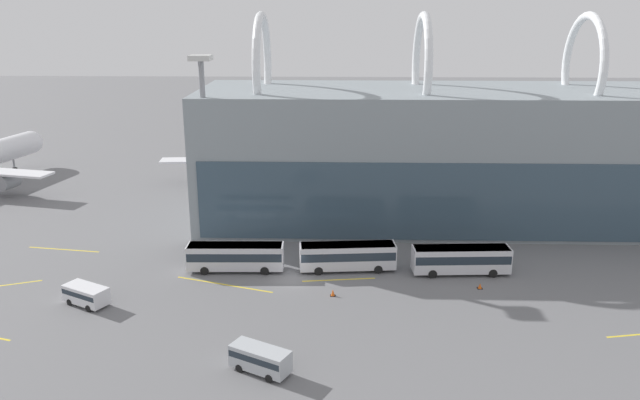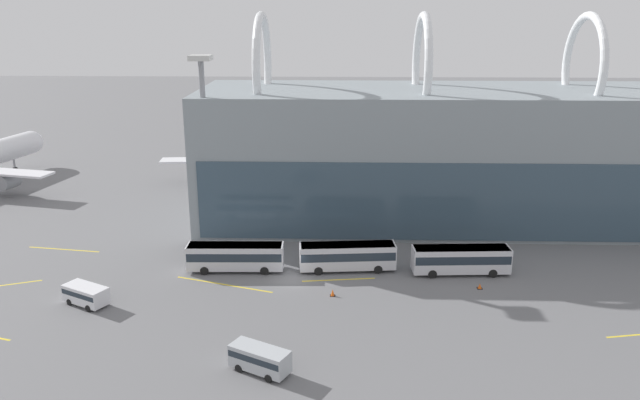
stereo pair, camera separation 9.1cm
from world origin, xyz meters
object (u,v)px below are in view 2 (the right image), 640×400
object	(u,v)px
airliner_parked_remote	(534,141)
traffic_cone_1	(480,286)
shuttle_bus_1	(347,255)
service_van_foreground	(86,294)
shuttle_bus_0	(235,255)
shuttle_bus_2	(461,258)
floodlight_mast	(204,126)
airliner_at_gate_far	(269,153)
service_van_crossing	(260,358)
traffic_cone_0	(333,293)

from	to	relation	value
airliner_parked_remote	traffic_cone_1	size ratio (longest dim) A/B	65.83
airliner_parked_remote	shuttle_bus_1	world-z (taller)	airliner_parked_remote
service_van_foreground	traffic_cone_1	xyz separation A→B (m)	(41.66, 5.10, -0.94)
shuttle_bus_0	airliner_parked_remote	bearing A→B (deg)	44.45
shuttle_bus_2	service_van_foreground	xyz separation A→B (m)	(-40.23, -9.14, -0.67)
airliner_parked_remote	traffic_cone_1	world-z (taller)	airliner_parked_remote
service_van_foreground	airliner_parked_remote	bearing A→B (deg)	71.31
shuttle_bus_0	floodlight_mast	world-z (taller)	floodlight_mast
airliner_at_gate_far	service_van_crossing	size ratio (longest dim) A/B	6.90
shuttle_bus_1	shuttle_bus_2	world-z (taller)	same
airliner_at_gate_far	floodlight_mast	world-z (taller)	floodlight_mast
shuttle_bus_1	service_van_crossing	distance (m)	22.99
shuttle_bus_0	shuttle_bus_2	distance (m)	26.14
airliner_parked_remote	shuttle_bus_1	xyz separation A→B (m)	(-36.32, -50.66, -3.28)
traffic_cone_1	airliner_parked_remote	bearing A→B (deg)	68.47
airliner_parked_remote	shuttle_bus_0	world-z (taller)	airliner_parked_remote
shuttle_bus_2	traffic_cone_0	world-z (taller)	shuttle_bus_2
airliner_parked_remote	shuttle_bus_1	size ratio (longest dim) A/B	3.44
service_van_crossing	traffic_cone_1	xyz separation A→B (m)	(22.13, 17.03, -1.03)
shuttle_bus_1	traffic_cone_1	distance (m)	15.31
shuttle_bus_0	floodlight_mast	bearing A→B (deg)	113.74
service_van_foreground	floodlight_mast	size ratio (longest dim) A/B	0.22
airliner_parked_remote	traffic_cone_0	size ratio (longest dim) A/B	52.91
airliner_at_gate_far	shuttle_bus_0	xyz separation A→B (m)	(0.30, -40.23, -3.11)
service_van_foreground	shuttle_bus_1	bearing A→B (deg)	47.47
shuttle_bus_2	service_van_foreground	distance (m)	41.26
shuttle_bus_2	airliner_parked_remote	bearing A→B (deg)	62.40
service_van_foreground	traffic_cone_0	distance (m)	25.68
service_van_foreground	floodlight_mast	world-z (taller)	floodlight_mast
airliner_at_gate_far	service_van_crossing	world-z (taller)	airliner_at_gate_far
service_van_crossing	traffic_cone_1	bearing A→B (deg)	65.41
shuttle_bus_0	traffic_cone_1	bearing A→B (deg)	-10.04
service_van_crossing	traffic_cone_0	distance (m)	15.94
airliner_at_gate_far	airliner_parked_remote	xyz separation A→B (m)	(49.69, 10.97, 0.16)
service_van_foreground	traffic_cone_0	size ratio (longest dim) A/B	7.13
shuttle_bus_0	shuttle_bus_2	xyz separation A→B (m)	(26.14, -0.06, 0.00)
shuttle_bus_2	traffic_cone_1	world-z (taller)	shuttle_bus_2
shuttle_bus_1	traffic_cone_1	world-z (taller)	shuttle_bus_1
airliner_at_gate_far	traffic_cone_1	distance (m)	52.58
shuttle_bus_0	traffic_cone_0	xyz separation A→B (m)	(11.43, -6.40, -1.54)
shuttle_bus_0	traffic_cone_0	world-z (taller)	shuttle_bus_0
service_van_crossing	floodlight_mast	bearing A→B (deg)	136.16
shuttle_bus_1	service_van_crossing	xyz separation A→B (m)	(-7.63, -21.68, -0.58)
service_van_crossing	airliner_at_gate_far	bearing A→B (deg)	123.16
airliner_at_gate_far	shuttle_bus_0	bearing A→B (deg)	175.78
shuttle_bus_1	shuttle_bus_2	distance (m)	13.08
shuttle_bus_0	service_van_crossing	bearing A→B (deg)	-77.15
shuttle_bus_0	traffic_cone_0	distance (m)	13.19
airliner_at_gate_far	traffic_cone_1	world-z (taller)	airliner_at_gate_far
service_van_crossing	floodlight_mast	distance (m)	36.65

